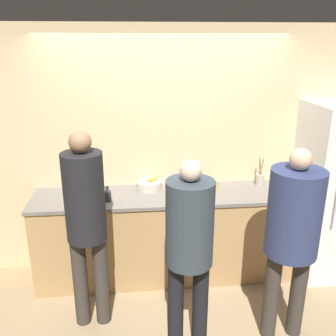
{
  "coord_description": "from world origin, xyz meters",
  "views": [
    {
      "loc": [
        -0.33,
        -3.16,
        2.44
      ],
      "look_at": [
        0.0,
        0.14,
        1.3
      ],
      "focal_mm": 40.0,
      "sensor_mm": 36.0,
      "label": 1
    }
  ],
  "objects_px": {
    "person_left": "(86,217)",
    "cup_black": "(180,186)",
    "cup_yellow": "(214,185)",
    "bottle_dark": "(107,195)",
    "person_right": "(293,227)",
    "person_center": "(189,239)",
    "fruit_bowl": "(149,185)",
    "utensil_crock": "(260,179)"
  },
  "relations": [
    {
      "from": "person_center",
      "to": "cup_yellow",
      "type": "height_order",
      "value": "person_center"
    },
    {
      "from": "person_center",
      "to": "cup_black",
      "type": "relative_size",
      "value": 18.55
    },
    {
      "from": "person_left",
      "to": "cup_yellow",
      "type": "xyz_separation_m",
      "value": [
        1.25,
        0.76,
        -0.06
      ]
    },
    {
      "from": "person_right",
      "to": "cup_black",
      "type": "distance_m",
      "value": 1.31
    },
    {
      "from": "person_left",
      "to": "cup_black",
      "type": "bearing_deg",
      "value": 40.27
    },
    {
      "from": "person_right",
      "to": "fruit_bowl",
      "type": "distance_m",
      "value": 1.56
    },
    {
      "from": "cup_black",
      "to": "cup_yellow",
      "type": "distance_m",
      "value": 0.37
    },
    {
      "from": "person_center",
      "to": "fruit_bowl",
      "type": "xyz_separation_m",
      "value": [
        -0.25,
        1.15,
        0.01
      ]
    },
    {
      "from": "person_center",
      "to": "person_right",
      "type": "bearing_deg",
      "value": 0.71
    },
    {
      "from": "cup_black",
      "to": "cup_yellow",
      "type": "relative_size",
      "value": 0.99
    },
    {
      "from": "person_left",
      "to": "utensil_crock",
      "type": "relative_size",
      "value": 5.87
    },
    {
      "from": "person_right",
      "to": "fruit_bowl",
      "type": "relative_size",
      "value": 6.29
    },
    {
      "from": "person_right",
      "to": "bottle_dark",
      "type": "height_order",
      "value": "person_right"
    },
    {
      "from": "cup_yellow",
      "to": "fruit_bowl",
      "type": "bearing_deg",
      "value": 174.82
    },
    {
      "from": "cup_yellow",
      "to": "bottle_dark",
      "type": "bearing_deg",
      "value": -169.15
    },
    {
      "from": "person_left",
      "to": "cup_black",
      "type": "relative_size",
      "value": 20.34
    },
    {
      "from": "person_left",
      "to": "fruit_bowl",
      "type": "xyz_separation_m",
      "value": [
        0.57,
        0.82,
        -0.06
      ]
    },
    {
      "from": "person_left",
      "to": "fruit_bowl",
      "type": "distance_m",
      "value": 1.0
    },
    {
      "from": "person_left",
      "to": "person_right",
      "type": "xyz_separation_m",
      "value": [
        1.64,
        -0.32,
        -0.01
      ]
    },
    {
      "from": "person_center",
      "to": "cup_black",
      "type": "bearing_deg",
      "value": 86.71
    },
    {
      "from": "cup_black",
      "to": "person_center",
      "type": "bearing_deg",
      "value": -93.29
    },
    {
      "from": "utensil_crock",
      "to": "cup_black",
      "type": "relative_size",
      "value": 3.47
    },
    {
      "from": "person_right",
      "to": "cup_black",
      "type": "height_order",
      "value": "person_right"
    },
    {
      "from": "person_right",
      "to": "cup_black",
      "type": "relative_size",
      "value": 19.23
    },
    {
      "from": "person_center",
      "to": "fruit_bowl",
      "type": "distance_m",
      "value": 1.17
    },
    {
      "from": "person_left",
      "to": "utensil_crock",
      "type": "bearing_deg",
      "value": 24.83
    },
    {
      "from": "utensil_crock",
      "to": "cup_yellow",
      "type": "relative_size",
      "value": 3.43
    },
    {
      "from": "bottle_dark",
      "to": "utensil_crock",
      "type": "bearing_deg",
      "value": 9.47
    },
    {
      "from": "cup_yellow",
      "to": "cup_black",
      "type": "bearing_deg",
      "value": -177.91
    },
    {
      "from": "utensil_crock",
      "to": "cup_yellow",
      "type": "bearing_deg",
      "value": -173.58
    },
    {
      "from": "person_left",
      "to": "fruit_bowl",
      "type": "height_order",
      "value": "person_left"
    },
    {
      "from": "person_center",
      "to": "cup_yellow",
      "type": "distance_m",
      "value": 1.17
    },
    {
      "from": "fruit_bowl",
      "to": "cup_black",
      "type": "xyz_separation_m",
      "value": [
        0.31,
        -0.08,
        -0.0
      ]
    },
    {
      "from": "person_right",
      "to": "bottle_dark",
      "type": "bearing_deg",
      "value": 150.11
    },
    {
      "from": "person_left",
      "to": "utensil_crock",
      "type": "distance_m",
      "value": 1.94
    },
    {
      "from": "cup_black",
      "to": "cup_yellow",
      "type": "xyz_separation_m",
      "value": [
        0.37,
        0.01,
        0.0
      ]
    },
    {
      "from": "person_left",
      "to": "cup_yellow",
      "type": "bearing_deg",
      "value": 31.18
    },
    {
      "from": "person_left",
      "to": "person_right",
      "type": "distance_m",
      "value": 1.67
    },
    {
      "from": "person_left",
      "to": "cup_black",
      "type": "distance_m",
      "value": 1.15
    },
    {
      "from": "bottle_dark",
      "to": "person_left",
      "type": "bearing_deg",
      "value": -104.81
    },
    {
      "from": "person_right",
      "to": "fruit_bowl",
      "type": "bearing_deg",
      "value": 133.48
    },
    {
      "from": "fruit_bowl",
      "to": "cup_black",
      "type": "distance_m",
      "value": 0.32
    }
  ]
}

